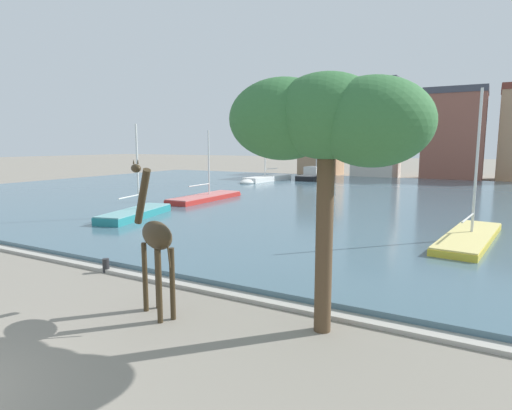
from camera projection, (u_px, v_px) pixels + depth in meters
The scene contains 13 objects.
harbor_water at pixel (366, 200), 34.52m from camera, with size 77.75×46.95×0.29m, color #476675.
quay_edge_coping at pixel (179, 283), 14.02m from camera, with size 77.75×0.50×0.12m, color #ADA89E.
giraffe_statue at pixel (155, 237), 11.38m from camera, with size 2.30×1.36×4.22m.
sailboat_white at pixel (264, 180), 50.30m from camera, with size 2.56×9.55×6.47m.
sailboat_red at pixel (211, 198), 33.94m from camera, with size 2.09×8.75×5.73m.
sailboat_teal at pixel (141, 214), 25.85m from camera, with size 3.10×7.04×5.84m.
sailboat_yellow at pixel (472, 237), 19.78m from camera, with size 2.68×9.01×7.12m.
sailboat_black at pixel (316, 176), 53.96m from camera, with size 2.68×8.89×6.72m.
shade_tree at pixel (327, 121), 9.88m from camera, with size 4.82×2.84×6.29m.
mooring_bollard at pixel (106, 265), 15.44m from camera, with size 0.24×0.24×0.50m, color #232326.
townhouse_corner_house at pixel (321, 149), 63.87m from camera, with size 5.58×5.80×7.98m.
townhouse_tall_gabled at pixel (377, 129), 58.41m from camera, with size 5.74×6.30×13.36m.
townhouse_end_terrace at pixel (454, 135), 54.78m from camera, with size 7.33×6.76×11.70m.
Camera 1 is at (8.80, -2.84, 4.63)m, focal length 29.66 mm.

